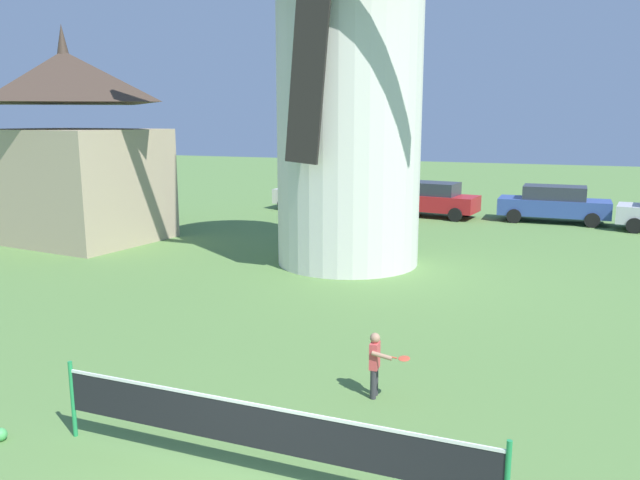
{
  "coord_description": "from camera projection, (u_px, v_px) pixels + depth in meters",
  "views": [
    {
      "loc": [
        3.09,
        -4.55,
        4.35
      ],
      "look_at": [
        -0.11,
        3.61,
        2.63
      ],
      "focal_mm": 34.77,
      "sensor_mm": 36.0,
      "label": 1
    }
  ],
  "objects": [
    {
      "name": "windmill",
      "position": [
        349.0,
        65.0,
        17.96
      ],
      "size": [
        10.35,
        4.98,
        13.53
      ],
      "color": "silver",
      "rests_on": "ground_plane"
    },
    {
      "name": "tennis_net",
      "position": [
        260.0,
        427.0,
        7.48
      ],
      "size": [
        5.83,
        0.06,
        1.1
      ],
      "color": "#238E4C",
      "rests_on": "ground_plane"
    },
    {
      "name": "player_far",
      "position": [
        376.0,
        361.0,
        9.74
      ],
      "size": [
        0.67,
        0.42,
        1.07
      ],
      "color": "#333338",
      "rests_on": "ground_plane"
    },
    {
      "name": "stray_ball",
      "position": [
        0.0,
        435.0,
        8.5
      ],
      "size": [
        0.18,
        0.18,
        0.18
      ],
      "primitive_type": "sphere",
      "color": "#4CB259",
      "rests_on": "ground_plane"
    },
    {
      "name": "parked_car_cream",
      "position": [
        316.0,
        193.0,
        29.98
      ],
      "size": [
        4.09,
        2.16,
        1.56
      ],
      "color": "silver",
      "rests_on": "ground_plane"
    },
    {
      "name": "parked_car_red",
      "position": [
        432.0,
        199.0,
        27.94
      ],
      "size": [
        4.25,
        2.32,
        1.56
      ],
      "color": "red",
      "rests_on": "ground_plane"
    },
    {
      "name": "parked_car_blue",
      "position": [
        554.0,
        203.0,
        26.42
      ],
      "size": [
        4.52,
        1.92,
        1.56
      ],
      "color": "#334C99",
      "rests_on": "ground_plane"
    },
    {
      "name": "chapel",
      "position": [
        70.0,
        149.0,
        22.27
      ],
      "size": [
        6.8,
        5.32,
        7.6
      ],
      "color": "tan",
      "rests_on": "ground_plane"
    }
  ]
}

